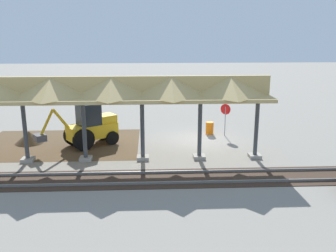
% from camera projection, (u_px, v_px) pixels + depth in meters
% --- Properties ---
extents(ground_plane, '(120.00, 120.00, 0.00)m').
position_uv_depth(ground_plane, '(198.00, 140.00, 25.93)').
color(ground_plane, gray).
extents(dirt_work_zone, '(10.32, 7.00, 0.01)m').
position_uv_depth(dirt_work_zone, '(61.00, 144.00, 24.95)').
color(dirt_work_zone, brown).
rests_on(dirt_work_zone, ground).
extents(platform_canopy, '(21.19, 3.20, 4.90)m').
position_uv_depth(platform_canopy, '(82.00, 90.00, 20.81)').
color(platform_canopy, '#9E998E').
rests_on(platform_canopy, ground).
extents(rail_tracks, '(60.00, 2.58, 0.15)m').
position_uv_depth(rail_tracks, '(215.00, 177.00, 19.27)').
color(rail_tracks, slate).
rests_on(rail_tracks, ground).
extents(stop_sign, '(0.63, 0.48, 2.31)m').
position_uv_depth(stop_sign, '(225.00, 113.00, 26.53)').
color(stop_sign, gray).
rests_on(stop_sign, ground).
extents(backhoe, '(5.02, 4.01, 2.82)m').
position_uv_depth(backhoe, '(90.00, 127.00, 24.33)').
color(backhoe, yellow).
rests_on(backhoe, ground).
extents(dirt_mound, '(3.86, 3.86, 1.62)m').
position_uv_depth(dirt_mound, '(30.00, 143.00, 25.16)').
color(dirt_mound, brown).
rests_on(dirt_mound, ground).
extents(traffic_barrel, '(0.56, 0.56, 0.90)m').
position_uv_depth(traffic_barrel, '(210.00, 128.00, 27.18)').
color(traffic_barrel, orange).
rests_on(traffic_barrel, ground).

